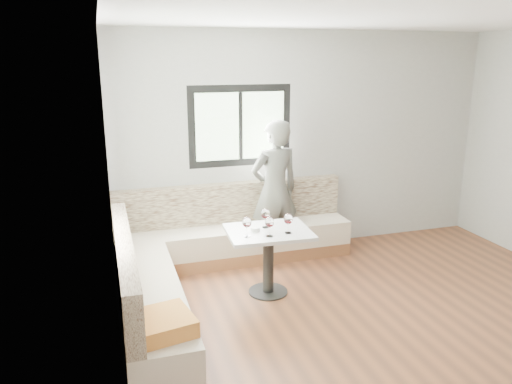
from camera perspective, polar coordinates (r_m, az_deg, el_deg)
room at (r=4.40m, az=17.32°, el=0.51°), size 5.01×5.01×2.81m
banquette at (r=5.55m, az=-6.18°, el=-7.61°), size 2.90×2.80×0.95m
table at (r=5.31m, az=1.42°, el=-6.21°), size 0.91×0.73×0.71m
person at (r=6.15m, az=2.14°, el=0.18°), size 0.70×0.52×1.76m
olive_ramekin at (r=5.23m, az=-0.09°, el=-4.24°), size 0.10×0.10×0.04m
wine_glass_a at (r=5.02m, az=-1.05°, el=-3.54°), size 0.09×0.09×0.21m
wine_glass_b at (r=5.03m, az=1.56°, el=-3.52°), size 0.09×0.09×0.21m
wine_glass_c at (r=5.13m, az=3.70°, el=-3.16°), size 0.09×0.09×0.21m
wine_glass_d at (r=5.28m, az=1.09°, el=-2.57°), size 0.09×0.09×0.21m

